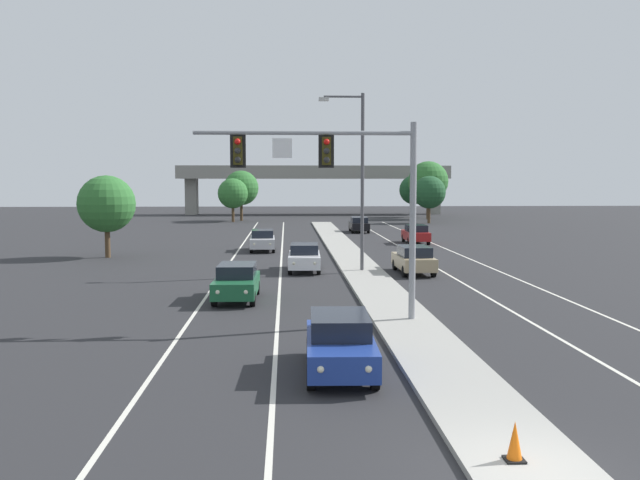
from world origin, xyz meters
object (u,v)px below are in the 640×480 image
at_px(traffic_cone_median_nose, 515,442).
at_px(tree_far_right_a, 428,181).
at_px(car_oncoming_white, 304,257).
at_px(street_lamp_median, 359,171).
at_px(tree_far_right_c, 429,192).
at_px(tree_far_left_a, 107,204).
at_px(car_oncoming_green, 237,282).
at_px(tree_far_left_c, 233,193).
at_px(car_oncoming_silver, 263,240).
at_px(overhead_signal_mast, 342,177).
at_px(car_receding_red, 416,234).
at_px(car_oncoming_blue, 340,343).
at_px(tree_far_right_b, 414,190).
at_px(car_receding_black, 359,224).
at_px(car_receding_tan, 414,259).
at_px(tree_far_left_b, 241,188).

bearing_deg(traffic_cone_median_nose, tree_far_right_a, 79.17).
xyz_separation_m(car_oncoming_white, traffic_cone_median_nose, (3.09, -27.34, -0.31)).
relative_size(street_lamp_median, car_oncoming_white, 2.22).
bearing_deg(tree_far_right_c, traffic_cone_median_nose, -100.81).
distance_m(street_lamp_median, tree_far_left_a, 18.54).
bearing_deg(car_oncoming_green, tree_far_left_c, 94.62).
xyz_separation_m(car_oncoming_white, car_oncoming_silver, (-2.83, 11.61, 0.00)).
xyz_separation_m(overhead_signal_mast, car_oncoming_white, (-0.99, 14.61, -4.54)).
distance_m(car_receding_red, tree_far_right_c, 28.24).
height_order(car_oncoming_white, tree_far_left_c, tree_far_left_c).
height_order(street_lamp_median, tree_far_left_c, street_lamp_median).
bearing_deg(car_oncoming_blue, car_receding_red, 76.06).
bearing_deg(street_lamp_median, tree_far_left_c, 102.59).
bearing_deg(traffic_cone_median_nose, tree_far_left_a, 115.08).
bearing_deg(traffic_cone_median_nose, tree_far_right_b, 80.45).
bearing_deg(tree_far_right_b, car_oncoming_silver, -113.52).
xyz_separation_m(tree_far_right_b, tree_far_right_c, (-0.72, -13.98, -0.13)).
bearing_deg(car_receding_black, tree_far_right_a, 62.80).
bearing_deg(street_lamp_median, tree_far_right_b, 76.28).
relative_size(street_lamp_median, tree_far_left_a, 1.77).
relative_size(car_oncoming_blue, tree_far_right_b, 0.74).
bearing_deg(car_oncoming_silver, tree_far_right_b, 66.48).
bearing_deg(car_oncoming_white, street_lamp_median, -14.99).
height_order(car_oncoming_blue, car_oncoming_silver, same).
distance_m(overhead_signal_mast, tree_far_left_a, 26.51).
xyz_separation_m(traffic_cone_median_nose, tree_far_right_a, (15.41, 80.59, 4.72)).
bearing_deg(car_receding_tan, car_receding_black, 89.52).
bearing_deg(car_receding_black, tree_far_left_a, -131.73).
xyz_separation_m(car_oncoming_silver, car_receding_tan, (9.00, -13.02, 0.00)).
bearing_deg(car_receding_red, street_lamp_median, -110.79).
distance_m(car_oncoming_green, tree_far_right_b, 70.94).
height_order(overhead_signal_mast, car_oncoming_silver, overhead_signal_mast).
height_order(overhead_signal_mast, tree_far_right_c, overhead_signal_mast).
distance_m(car_receding_red, car_receding_black, 13.13).
xyz_separation_m(tree_far_left_c, tree_far_right_c, (24.66, -3.94, 0.19)).
bearing_deg(car_oncoming_white, car_receding_black, 77.81).
xyz_separation_m(car_oncoming_blue, car_receding_red, (9.45, 38.07, 0.00)).
xyz_separation_m(car_oncoming_white, tree_far_right_c, (16.77, 44.30, 3.03)).
xyz_separation_m(overhead_signal_mast, tree_far_left_b, (-7.99, 65.56, -1.02)).
relative_size(car_oncoming_silver, car_receding_red, 1.00).
height_order(car_receding_tan, tree_far_left_c, tree_far_left_c).
xyz_separation_m(traffic_cone_median_nose, tree_far_right_b, (14.40, 85.62, 3.47)).
xyz_separation_m(car_receding_black, tree_far_left_a, (-19.72, -22.11, 2.86)).
bearing_deg(overhead_signal_mast, car_oncoming_silver, 98.29).
bearing_deg(car_oncoming_silver, car_receding_red, 23.35).
xyz_separation_m(car_oncoming_blue, tree_far_left_c, (-8.31, 69.23, 2.85)).
bearing_deg(overhead_signal_mast, tree_far_left_b, 96.95).
height_order(street_lamp_median, tree_far_left_b, street_lamp_median).
bearing_deg(car_oncoming_white, tree_far_left_c, 99.30).
bearing_deg(tree_far_left_b, car_receding_tan, -75.89).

